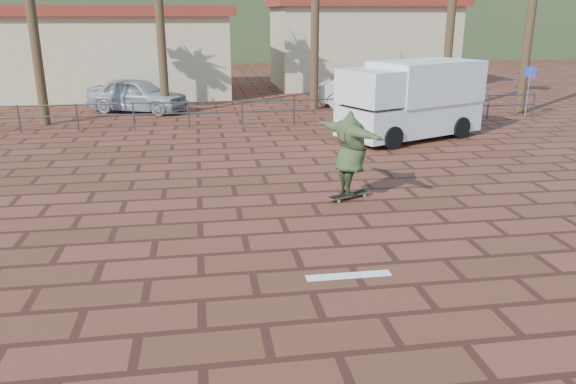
# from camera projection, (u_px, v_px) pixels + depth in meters

# --- Properties ---
(ground) EXTENTS (120.00, 120.00, 0.00)m
(ground) POSITION_uv_depth(u_px,v_px,m) (294.00, 249.00, 10.12)
(ground) COLOR brown
(ground) RESTS_ON ground
(paint_stripe) EXTENTS (1.40, 0.22, 0.01)m
(paint_stripe) POSITION_uv_depth(u_px,v_px,m) (349.00, 276.00, 9.10)
(paint_stripe) COLOR white
(paint_stripe) RESTS_ON ground
(guardrail) EXTENTS (24.06, 0.06, 1.00)m
(guardrail) POSITION_uv_depth(u_px,v_px,m) (242.00, 108.00, 21.23)
(guardrail) COLOR #47494F
(guardrail) RESTS_ON ground
(building_west) EXTENTS (12.60, 7.60, 4.50)m
(building_west) POSITION_uv_depth(u_px,v_px,m) (112.00, 51.00, 29.28)
(building_west) COLOR beige
(building_west) RESTS_ON ground
(building_east) EXTENTS (10.60, 6.60, 5.00)m
(building_east) POSITION_uv_depth(u_px,v_px,m) (360.00, 42.00, 33.16)
(building_east) COLOR beige
(building_east) RESTS_ON ground
(hill_front) EXTENTS (70.00, 18.00, 6.00)m
(hill_front) POSITION_uv_depth(u_px,v_px,m) (212.00, 26.00, 56.34)
(hill_front) COLOR #384C28
(hill_front) RESTS_ON ground
(longboard) EXTENTS (1.10, 0.68, 0.11)m
(longboard) POSITION_uv_depth(u_px,v_px,m) (349.00, 195.00, 12.90)
(longboard) COLOR olive
(longboard) RESTS_ON ground
(skateboarder) EXTENTS (1.46, 2.44, 1.93)m
(skateboarder) POSITION_uv_depth(u_px,v_px,m) (350.00, 153.00, 12.60)
(skateboarder) COLOR #394827
(skateboarder) RESTS_ON longboard
(campervan) EXTENTS (5.38, 3.89, 2.58)m
(campervan) POSITION_uv_depth(u_px,v_px,m) (412.00, 98.00, 18.97)
(campervan) COLOR white
(campervan) RESTS_ON ground
(car_silver) EXTENTS (4.69, 3.41, 1.48)m
(car_silver) POSITION_uv_depth(u_px,v_px,m) (137.00, 95.00, 24.35)
(car_silver) COLOR #A9AAB0
(car_silver) RESTS_ON ground
(car_white) EXTENTS (4.53, 2.82, 1.41)m
(car_white) POSITION_uv_depth(u_px,v_px,m) (365.00, 92.00, 25.69)
(car_white) COLOR silver
(car_white) RESTS_ON ground
(street_sign) EXTENTS (0.40, 0.20, 2.07)m
(street_sign) POSITION_uv_depth(u_px,v_px,m) (529.00, 82.00, 22.72)
(street_sign) COLOR gray
(street_sign) RESTS_ON ground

